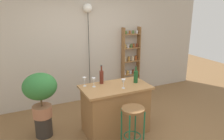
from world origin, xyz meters
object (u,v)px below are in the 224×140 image
at_px(bar_stool, 133,118).
at_px(potted_plant, 40,90).
at_px(spice_shelf, 131,61).
at_px(bottle_spirits_clear, 102,77).
at_px(wine_glass_right, 94,80).
at_px(plant_stool, 44,126).
at_px(pendant_globe_light, 88,10).
at_px(wine_glass_center, 123,82).
at_px(bottle_wine_red, 136,76).
at_px(wine_glass_left, 85,80).

height_order(bar_stool, potted_plant, potted_plant).
bearing_deg(spice_shelf, bottle_spirits_clear, -136.59).
bearing_deg(wine_glass_right, plant_stool, 162.81).
distance_m(spice_shelf, wine_glass_right, 2.05).
distance_m(bar_stool, pendant_globe_light, 2.67).
height_order(wine_glass_center, wine_glass_right, same).
xyz_separation_m(plant_stool, bottle_wine_red, (1.64, -0.39, 0.82)).
distance_m(bottle_wine_red, wine_glass_right, 0.78).
bearing_deg(plant_stool, spice_shelf, 24.60).
height_order(spice_shelf, wine_glass_right, spice_shelf).
xyz_separation_m(potted_plant, wine_glass_right, (0.87, -0.27, 0.13)).
distance_m(bottle_wine_red, wine_glass_center, 0.37).
distance_m(wine_glass_right, pendant_globe_light, 1.86).
height_order(bottle_spirits_clear, wine_glass_right, bottle_spirits_clear).
xyz_separation_m(wine_glass_center, wine_glass_right, (-0.44, 0.28, 0.00)).
bearing_deg(potted_plant, wine_glass_left, -12.87).
bearing_deg(bar_stool, potted_plant, 141.27).
distance_m(bottle_spirits_clear, wine_glass_center, 0.45).
height_order(potted_plant, wine_glass_center, potted_plant).
xyz_separation_m(wine_glass_left, wine_glass_right, (0.13, -0.10, 0.00)).
distance_m(bottle_spirits_clear, bottle_wine_red, 0.63).
height_order(plant_stool, bottle_wine_red, bottle_wine_red).
height_order(potted_plant, bottle_wine_red, bottle_wine_red).
height_order(bottle_spirits_clear, pendant_globe_light, pendant_globe_light).
distance_m(bottle_spirits_clear, pendant_globe_light, 1.74).
height_order(bottle_spirits_clear, wine_glass_left, bottle_spirits_clear).
distance_m(spice_shelf, plant_stool, 2.71).
height_order(plant_stool, pendant_globe_light, pendant_globe_light).
xyz_separation_m(potted_plant, bottle_wine_red, (1.64, -0.39, 0.13)).
bearing_deg(wine_glass_right, wine_glass_center, -32.34).
bearing_deg(bottle_spirits_clear, plant_stool, 171.15).
bearing_deg(plant_stool, potted_plant, 26.57).
bearing_deg(plant_stool, pendant_globe_light, 41.40).
distance_m(wine_glass_center, pendant_globe_light, 2.03).
distance_m(potted_plant, wine_glass_right, 0.92).
bearing_deg(wine_glass_center, spice_shelf, 56.50).
distance_m(bar_stool, wine_glass_center, 0.65).
height_order(potted_plant, bottle_spirits_clear, bottle_spirits_clear).
relative_size(bottle_wine_red, pendant_globe_light, 0.14).
distance_m(wine_glass_center, wine_glass_right, 0.52).
xyz_separation_m(bar_stool, spice_shelf, (1.15, 2.09, 0.32)).
distance_m(bottle_wine_red, wine_glass_left, 0.93).
distance_m(bottle_wine_red, pendant_globe_light, 1.94).
height_order(bottle_wine_red, wine_glass_left, bottle_wine_red).
distance_m(spice_shelf, potted_plant, 2.63).
bearing_deg(wine_glass_right, pendant_globe_light, 73.37).
distance_m(bottle_spirits_clear, wine_glass_left, 0.32).
bearing_deg(wine_glass_right, wine_glass_left, 142.80).
height_order(bar_stool, spice_shelf, spice_shelf).
bearing_deg(bar_stool, bottle_spirits_clear, 102.33).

